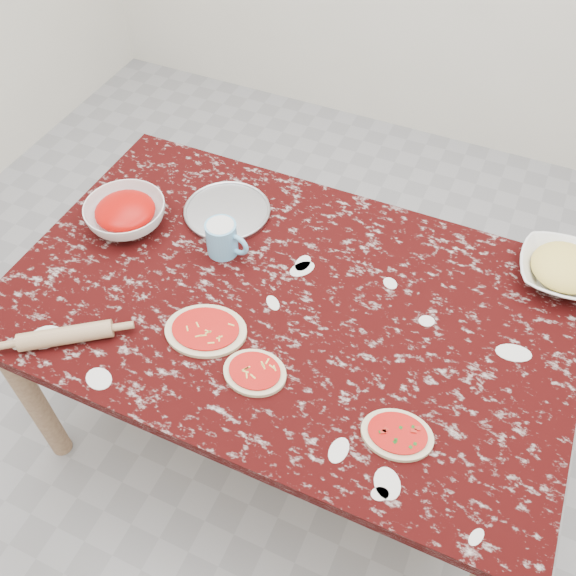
# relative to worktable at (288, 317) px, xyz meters

# --- Properties ---
(ground) EXTENTS (4.00, 4.00, 0.00)m
(ground) POSITION_rel_worktable_xyz_m (0.00, 0.00, -0.67)
(ground) COLOR gray
(worktable) EXTENTS (1.60, 1.00, 0.75)m
(worktable) POSITION_rel_worktable_xyz_m (0.00, 0.00, 0.00)
(worktable) COLOR black
(worktable) RESTS_ON ground
(pizza_tray) EXTENTS (0.28, 0.28, 0.01)m
(pizza_tray) POSITION_rel_worktable_xyz_m (-0.33, 0.25, 0.09)
(pizza_tray) COLOR #B2B2B7
(pizza_tray) RESTS_ON worktable
(sauce_bowl) EXTENTS (0.30, 0.30, 0.08)m
(sauce_bowl) POSITION_rel_worktable_xyz_m (-0.59, 0.08, 0.12)
(sauce_bowl) COLOR white
(sauce_bowl) RESTS_ON worktable
(cheese_bowl) EXTENTS (0.28, 0.28, 0.06)m
(cheese_bowl) POSITION_rel_worktable_xyz_m (0.69, 0.39, 0.11)
(cheese_bowl) COLOR white
(cheese_bowl) RESTS_ON worktable
(flour_mug) EXTENTS (0.14, 0.09, 0.11)m
(flour_mug) POSITION_rel_worktable_xyz_m (-0.25, 0.09, 0.14)
(flour_mug) COLOR #6CB6E6
(flour_mug) RESTS_ON worktable
(pizza_left) EXTENTS (0.26, 0.23, 0.02)m
(pizza_left) POSITION_rel_worktable_xyz_m (-0.16, -0.20, 0.09)
(pizza_left) COLOR beige
(pizza_left) RESTS_ON worktable
(pizza_mid) EXTENTS (0.17, 0.15, 0.02)m
(pizza_mid) POSITION_rel_worktable_xyz_m (0.02, -0.26, 0.09)
(pizza_mid) COLOR beige
(pizza_mid) RESTS_ON worktable
(pizza_right) EXTENTS (0.19, 0.16, 0.02)m
(pizza_right) POSITION_rel_worktable_xyz_m (0.41, -0.28, 0.09)
(pizza_right) COLOR beige
(pizza_right) RESTS_ON worktable
(rolling_pin) EXTENTS (0.23, 0.18, 0.05)m
(rolling_pin) POSITION_rel_worktable_xyz_m (-0.48, -0.37, 0.11)
(rolling_pin) COLOR tan
(rolling_pin) RESTS_ON worktable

